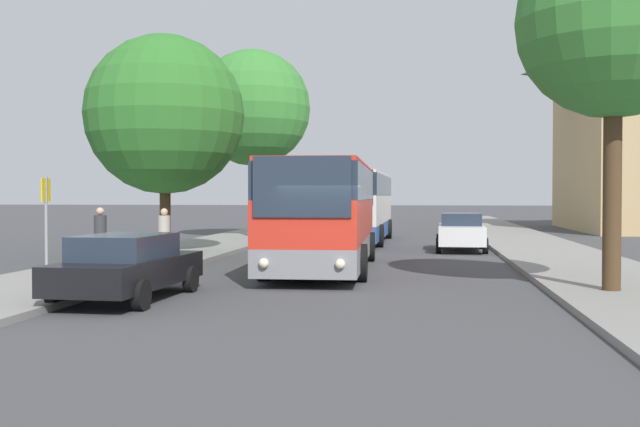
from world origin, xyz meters
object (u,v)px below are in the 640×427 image
pedestrian_waiting_near (100,237)px  tree_right_near (614,22)px  bus_middle (359,205)px  bus_stop_sign (46,215)px  tree_left_far (165,115)px  bus_front (324,213)px  parked_car_left_curb (128,266)px  parked_car_right_near (461,231)px  tree_left_near (253,108)px  pedestrian_waiting_far (164,236)px

pedestrian_waiting_near → tree_right_near: 14.85m
bus_middle → pedestrian_waiting_near: 16.34m
pedestrian_waiting_near → tree_right_near: (13.53, -3.44, 5.06)m
bus_stop_sign → tree_left_far: bearing=88.3°
bus_front → parked_car_left_curb: bearing=-117.1°
parked_car_right_near → pedestrian_waiting_near: bearing=44.2°
pedestrian_waiting_near → tree_left_near: 17.98m
tree_left_far → tree_right_near: size_ratio=0.98×
bus_stop_sign → tree_left_far: 9.05m
bus_middle → pedestrian_waiting_near: (-6.33, -15.05, -0.74)m
tree_left_near → pedestrian_waiting_far: bearing=-86.8°
parked_car_right_near → pedestrian_waiting_near: (-10.92, -10.07, 0.24)m
parked_car_left_curb → tree_left_far: size_ratio=0.58×
bus_middle → parked_car_left_curb: bus_middle is taller
bus_middle → parked_car_left_curb: size_ratio=2.40×
bus_front → pedestrian_waiting_far: 4.91m
parked_car_right_near → tree_left_far: (-10.96, -4.36, 4.42)m
bus_front → tree_left_near: tree_left_near is taller
bus_front → tree_left_far: bearing=146.4°
bus_front → tree_right_near: size_ratio=1.29×
parked_car_left_curb → pedestrian_waiting_far: bearing=104.8°
parked_car_left_curb → bus_stop_sign: size_ratio=1.80×
bus_middle → parked_car_left_curb: 20.71m
bus_middle → pedestrian_waiting_far: bus_middle is taller
bus_front → tree_right_near: (7.15, -5.15, 4.37)m
bus_middle → parked_car_right_near: bus_middle is taller
tree_left_near → tree_right_near: (12.85, -20.47, -0.66)m
parked_car_left_curb → tree_left_far: tree_left_far is taller
bus_middle → tree_right_near: size_ratio=1.38×
bus_middle → tree_left_near: tree_left_near is taller
parked_car_left_curb → pedestrian_waiting_near: size_ratio=2.65×
parked_car_left_curb → tree_left_near: 23.31m
bus_middle → parked_car_right_near: size_ratio=2.48×
bus_middle → bus_stop_sign: 18.89m
tree_left_far → tree_right_near: bearing=-34.0°
bus_front → pedestrian_waiting_far: (-4.82, -0.61, -0.70)m
bus_front → bus_stop_sign: 7.96m
parked_car_right_near → bus_stop_sign: bearing=50.1°
bus_stop_sign → pedestrian_waiting_far: bus_stop_sign is taller
bus_front → parked_car_right_near: bearing=59.8°
tree_right_near → tree_left_near: bearing=122.1°
pedestrian_waiting_far → tree_right_near: tree_right_near is taller
tree_left_near → tree_left_far: size_ratio=1.20×
pedestrian_waiting_far → tree_left_near: size_ratio=0.18×
bus_middle → bus_front: bearing=-89.0°
bus_front → bus_stop_sign: bearing=-148.5°
parked_car_left_curb → pedestrian_waiting_far: size_ratio=2.72×
pedestrian_waiting_near → tree_right_near: tree_right_near is taller
bus_stop_sign → tree_right_near: 14.50m
bus_front → bus_middle: bearing=88.5°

